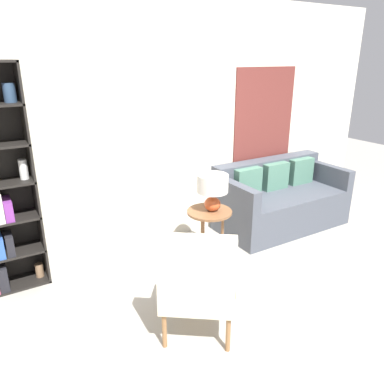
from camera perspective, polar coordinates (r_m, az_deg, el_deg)
ground_plane at (r=3.20m, az=13.12°, el=-20.91°), size 14.00×14.00×0.00m
wall_back at (r=4.18m, az=-4.64°, el=9.98°), size 6.40×0.08×2.70m
armchair at (r=2.85m, az=0.85°, el=-13.47°), size 0.79×0.80×0.93m
couch at (r=4.93m, az=13.14°, el=-1.25°), size 1.65×0.81×0.82m
side_table at (r=3.90m, az=2.67°, el=-3.86°), size 0.47×0.47×0.57m
table_lamp at (r=3.78m, az=3.17°, el=0.73°), size 0.32×0.32×0.39m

